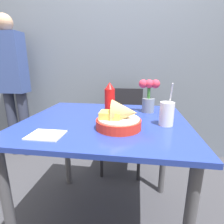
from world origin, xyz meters
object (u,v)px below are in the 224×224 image
at_px(drink_cup, 167,114).
at_px(flower_vase, 149,95).
at_px(person_standing, 12,80).
at_px(chair_far_window, 123,121).
at_px(food_basket, 120,119).
at_px(ketchup_bottle, 110,101).

height_order(drink_cup, flower_vase, drink_cup).
height_order(flower_vase, person_standing, person_standing).
relative_size(drink_cup, person_standing, 0.15).
distance_m(chair_far_window, drink_cup, 0.94).
xyz_separation_m(chair_far_window, flower_vase, (0.22, -0.56, 0.38)).
bearing_deg(food_basket, flower_vase, 65.71).
distance_m(drink_cup, person_standing, 1.81).
distance_m(food_basket, person_standing, 1.65).
bearing_deg(person_standing, ketchup_bottle, -32.20).
bearing_deg(food_basket, chair_far_window, 93.77).
height_order(food_basket, person_standing, person_standing).
bearing_deg(chair_far_window, ketchup_bottle, -91.80).
xyz_separation_m(drink_cup, flower_vase, (-0.08, 0.27, 0.06)).
height_order(chair_far_window, food_basket, food_basket).
height_order(ketchup_bottle, flower_vase, flower_vase).
bearing_deg(food_basket, drink_cup, 19.71).
bearing_deg(chair_far_window, flower_vase, -68.62).
relative_size(ketchup_bottle, flower_vase, 0.98).
bearing_deg(person_standing, food_basket, -36.05).
xyz_separation_m(food_basket, ketchup_bottle, (-0.08, 0.18, 0.05)).
bearing_deg(ketchup_bottle, person_standing, 147.80).
relative_size(food_basket, ketchup_bottle, 1.07).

